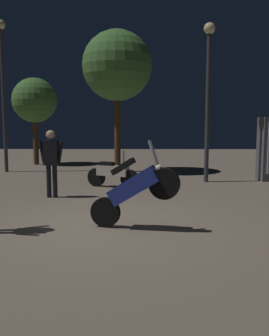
{
  "coord_description": "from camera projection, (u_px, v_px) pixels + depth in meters",
  "views": [
    {
      "loc": [
        0.61,
        -6.8,
        1.94
      ],
      "look_at": [
        0.55,
        0.79,
        1.0
      ],
      "focal_mm": 39.78,
      "sensor_mm": 36.0,
      "label": 1
    }
  ],
  "objects": [
    {
      "name": "streetlamp_far",
      "position": [
        3.0,
        79.0,
        14.16
      ],
      "size": [
        0.36,
        0.36,
        5.74
      ],
      "color": "#38383D",
      "rests_on": "ground_plane"
    },
    {
      "name": "person_rider_beside",
      "position": [
        51.0,
        157.0,
        9.51
      ],
      "size": [
        0.67,
        0.26,
        1.74
      ],
      "rotation": [
        0.0,
        0.0,
        4.65
      ],
      "color": "black",
      "rests_on": "ground_plane"
    },
    {
      "name": "ground_plane",
      "position": [
        105.0,
        226.0,
        6.99
      ],
      "size": [
        40.0,
        40.0,
        0.0
      ],
      "primitive_type": "plane",
      "color": "#756656"
    },
    {
      "name": "streetlamp_near",
      "position": [
        208.0,
        82.0,
        11.75
      ],
      "size": [
        0.36,
        0.36,
        5.01
      ],
      "color": "#38383D",
      "rests_on": "ground_plane"
    },
    {
      "name": "motorcycle_white_parked_left",
      "position": [
        113.0,
        173.0,
        11.04
      ],
      "size": [
        1.58,
        0.71,
        1.11
      ],
      "rotation": [
        0.0,
        0.0,
        5.9
      ],
      "color": "black",
      "rests_on": "ground_plane"
    },
    {
      "name": "tree_center_bg",
      "position": [
        34.0,
        101.0,
        16.77
      ],
      "size": [
        2.01,
        2.01,
        3.92
      ],
      "color": "#4C331E",
      "rests_on": "ground_plane"
    },
    {
      "name": "motorcycle_blue_foreground",
      "position": [
        134.0,
        189.0,
        6.68
      ],
      "size": [
        1.63,
        0.53,
        1.63
      ],
      "rotation": [
        0.0,
        0.0,
        -0.26
      ],
      "color": "black",
      "rests_on": "ground_plane"
    },
    {
      "name": "tree_left_bg",
      "position": [
        117.0,
        66.0,
        14.12
      ],
      "size": [
        2.66,
        2.66,
        5.4
      ],
      "color": "#4C331E",
      "rests_on": "ground_plane"
    }
  ]
}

